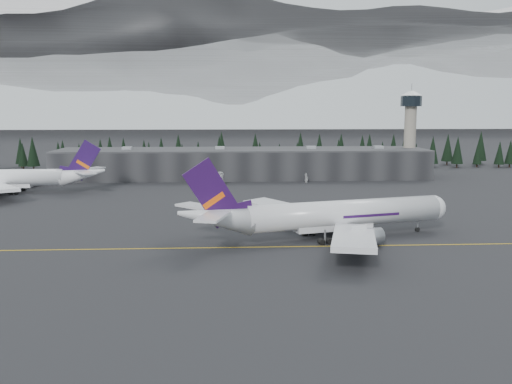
{
  "coord_description": "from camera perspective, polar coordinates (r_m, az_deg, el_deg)",
  "views": [
    {
      "loc": [
        -7.92,
        -123.69,
        30.22
      ],
      "look_at": [
        0.0,
        20.0,
        9.0
      ],
      "focal_mm": 40.0,
      "sensor_mm": 36.0,
      "label": 1
    }
  ],
  "objects": [
    {
      "name": "gse_vehicle_b",
      "position": [
        233.61,
        5.07,
        1.09
      ],
      "size": [
        3.99,
        1.65,
        1.35
      ],
      "primitive_type": "imported",
      "rotation": [
        0.0,
        0.0,
        -1.56
      ],
      "color": "silver",
      "rests_on": "ground"
    },
    {
      "name": "treeline",
      "position": [
        286.7,
        -1.57,
        3.84
      ],
      "size": [
        360.0,
        20.0,
        15.0
      ],
      "primitive_type": "cube",
      "color": "black",
      "rests_on": "ground"
    },
    {
      "name": "ground",
      "position": [
        127.57,
        0.5,
        -5.31
      ],
      "size": [
        1400.0,
        1400.0,
        0.0
      ],
      "primitive_type": "plane",
      "color": "black",
      "rests_on": "ground"
    },
    {
      "name": "jet_parked",
      "position": [
        222.13,
        -23.13,
        1.29
      ],
      "size": [
        64.78,
        59.72,
        19.04
      ],
      "rotation": [
        0.0,
        0.0,
        3.18
      ],
      "color": "white",
      "rests_on": "ground"
    },
    {
      "name": "terminal",
      "position": [
        249.96,
        -1.33,
        2.89
      ],
      "size": [
        160.0,
        30.0,
        12.6
      ],
      "color": "black",
      "rests_on": "ground"
    },
    {
      "name": "taxiline",
      "position": [
        125.63,
        0.55,
        -5.53
      ],
      "size": [
        400.0,
        0.4,
        0.02
      ],
      "primitive_type": "cube",
      "color": "gold",
      "rests_on": "ground"
    },
    {
      "name": "mountain_ridge",
      "position": [
        1124.12,
        -2.77,
        6.84
      ],
      "size": [
        4400.0,
        900.0,
        420.0
      ],
      "primitive_type": null,
      "color": "white",
      "rests_on": "ground"
    },
    {
      "name": "control_tower",
      "position": [
        265.08,
        15.18,
        6.63
      ],
      "size": [
        10.0,
        10.0,
        37.7
      ],
      "color": "gray",
      "rests_on": "ground"
    },
    {
      "name": "jet_main",
      "position": [
        132.76,
        6.63,
        -2.36
      ],
      "size": [
        66.09,
        60.12,
        19.83
      ],
      "rotation": [
        0.0,
        0.0,
        0.26
      ],
      "color": "silver",
      "rests_on": "ground"
    },
    {
      "name": "gse_vehicle_a",
      "position": [
        226.32,
        -3.61,
        0.89
      ],
      "size": [
        3.47,
        5.72,
        1.48
      ],
      "primitive_type": "imported",
      "rotation": [
        0.0,
        0.0,
        0.2
      ],
      "color": "silver",
      "rests_on": "ground"
    }
  ]
}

